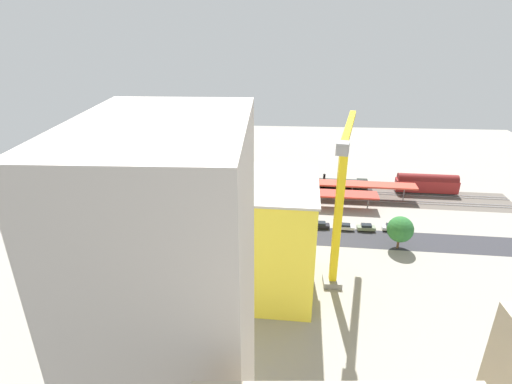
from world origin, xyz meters
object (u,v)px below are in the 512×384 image
object	(u,v)px
platform_canopy_far	(302,182)
street_tree_1	(400,229)
parked_car_2	(345,227)
box_truck_1	(196,239)
street_tree_2	(101,223)
parked_car_6	(247,224)
locomotive	(346,185)
freight_coach_far	(164,183)
parked_car_5	(269,225)
passenger_coach	(427,183)
construction_building	(217,235)
box_truck_0	(196,237)
platform_canopy_near	(287,192)
parked_car_3	(320,225)
tower_crane	(341,195)
parked_car_4	(297,226)
parked_car_1	(366,228)
street_tree_0	(126,217)
parked_car_0	(391,228)
traffic_light	(243,227)

from	to	relation	value
platform_canopy_far	street_tree_1	size ratio (longest dim) A/B	8.34
parked_car_2	box_truck_1	xyz separation A→B (m)	(35.70, 9.73, 0.96)
parked_car_2	street_tree_2	world-z (taller)	street_tree_2
parked_car_6	box_truck_1	world-z (taller)	box_truck_1
locomotive	freight_coach_far	size ratio (longest dim) A/B	0.86
parked_car_5	passenger_coach	bearing A→B (deg)	-151.75
construction_building	street_tree_2	world-z (taller)	construction_building
parked_car_2	box_truck_0	xyz separation A→B (m)	(35.88, 9.10, 0.93)
platform_canopy_near	street_tree_1	distance (m)	33.36
freight_coach_far	street_tree_2	size ratio (longest dim) A/B	2.56
locomotive	street_tree_2	world-z (taller)	street_tree_2
platform_canopy_far	parked_car_3	size ratio (longest dim) A/B	13.79
platform_canopy_near	box_truck_1	size ratio (longest dim) A/B	5.33
tower_crane	box_truck_0	distance (m)	36.95
platform_canopy_near	construction_building	distance (m)	40.34
box_truck_0	parked_car_3	bearing A→B (deg)	-162.06
box_truck_1	street_tree_2	world-z (taller)	street_tree_2
parked_car_5	box_truck_1	distance (m)	19.12
passenger_coach	street_tree_1	distance (m)	36.70
street_tree_1	street_tree_2	bearing A→B (deg)	1.05
parked_car_4	parked_car_6	size ratio (longest dim) A/B	1.12
parked_car_5	street_tree_2	world-z (taller)	street_tree_2
tower_crane	box_truck_0	size ratio (longest dim) A/B	3.28
platform_canopy_far	street_tree_1	world-z (taller)	street_tree_1
parked_car_1	box_truck_1	size ratio (longest dim) A/B	0.48
parked_car_5	construction_building	xyz separation A→B (m)	(9.24, 23.40, 10.20)
platform_canopy_far	box_truck_0	xyz separation A→B (m)	(25.67, 29.52, -2.70)
parked_car_5	parked_car_1	bearing A→B (deg)	-179.62
platform_canopy_near	freight_coach_far	world-z (taller)	freight_coach_far
box_truck_0	parked_car_1	bearing A→B (deg)	-167.67
freight_coach_far	street_tree_0	bearing A→B (deg)	88.12
tower_crane	street_tree_1	xyz separation A→B (m)	(-16.06, -12.45, -13.65)
freight_coach_far	box_truck_1	bearing A→B (deg)	118.20
locomotive	parked_car_1	xyz separation A→B (m)	(-1.81, 24.84, -1.10)
parked_car_2	street_tree_0	distance (m)	53.10
platform_canopy_far	street_tree_0	distance (m)	51.12
street_tree_1	street_tree_2	world-z (taller)	street_tree_1
box_truck_1	street_tree_1	bearing A→B (deg)	-177.94
passenger_coach	parked_car_3	distance (m)	41.45
locomotive	passenger_coach	distance (m)	24.06
street_tree_0	street_tree_2	world-z (taller)	street_tree_0
parked_car_0	tower_crane	xyz separation A→B (m)	(16.40, 20.78, 17.80)
platform_canopy_near	parked_car_1	xyz separation A→B (m)	(-19.63, 13.68, -3.31)
platform_canopy_near	parked_car_5	size ratio (longest dim) A/B	10.71
platform_canopy_near	freight_coach_far	xyz separation A→B (m)	(36.73, -5.54, -0.79)
parked_car_3	parked_car_4	xyz separation A→B (m)	(5.89, 0.80, -0.00)
parked_car_5	parked_car_6	world-z (taller)	same
platform_canopy_near	traffic_light	xyz separation A→B (m)	(10.35, 21.43, -0.00)
parked_car_3	construction_building	bearing A→B (deg)	47.47
parked_car_1	traffic_light	size ratio (longest dim) A/B	0.74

